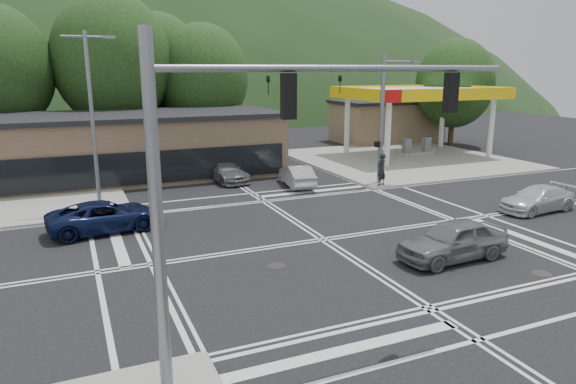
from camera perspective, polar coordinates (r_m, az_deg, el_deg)
name	(u,v)px	position (r m, az deg, el deg)	size (l,w,h in m)	color
ground	(323,240)	(22.30, 3.93, -5.30)	(120.00, 120.00, 0.00)	black
sidewalk_ne	(404,159)	(42.43, 12.71, 3.57)	(16.00, 16.00, 0.15)	gray
gas_station_canopy	(420,96)	(43.87, 14.42, 10.34)	(12.32, 8.34, 5.75)	silver
convenience_store	(386,122)	(53.14, 10.86, 7.61)	(10.00, 6.00, 3.80)	#846B4F
commercial_row	(97,150)	(36.13, -20.44, 4.44)	(24.00, 8.00, 4.00)	brown
hill_north	(117,105)	(109.38, -18.50, 9.11)	(252.00, 126.00, 140.00)	#1E3417
tree_n_b	(112,60)	(42.88, -18.95, 13.66)	(9.00, 9.00, 12.98)	#382619
tree_n_c	(202,77)	(44.05, -9.51, 12.47)	(7.60, 7.60, 10.87)	#382619
tree_n_e	(157,69)	(47.35, -14.38, 13.09)	(8.40, 8.40, 11.98)	#382619
tree_ne	(455,83)	(51.38, 18.03, 11.41)	(7.20, 7.20, 9.99)	#382619
streetlight_nw	(93,112)	(27.82, -20.86, 8.27)	(2.50, 0.25, 9.00)	slate
signal_mast_ne	(365,105)	(31.75, 8.51, 9.59)	(11.65, 0.30, 8.00)	slate
signal_mast_sw	(239,167)	(11.23, -5.52, 2.83)	(9.14, 0.28, 8.00)	slate
car_blue_west	(105,216)	(24.61, -19.64, -2.56)	(2.30, 4.99, 1.39)	#0C1438
car_grey_center	(453,240)	(20.79, 17.84, -5.11)	(1.83, 4.54, 1.55)	slate
car_silver_east	(537,199)	(29.45, 25.97, -0.70)	(1.79, 4.39, 1.27)	silver
car_queue_a	(297,176)	(32.05, 1.00, 1.82)	(1.42, 4.08, 1.34)	#AAACB1
car_queue_b	(218,152)	(40.60, -7.78, 4.39)	(1.90, 4.72, 1.61)	silver
car_northbound	(225,171)	(33.75, -7.05, 2.29)	(1.84, 4.53, 1.32)	slate
pedestrian	(381,169)	(32.19, 10.33, 2.49)	(0.72, 0.47, 1.97)	black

